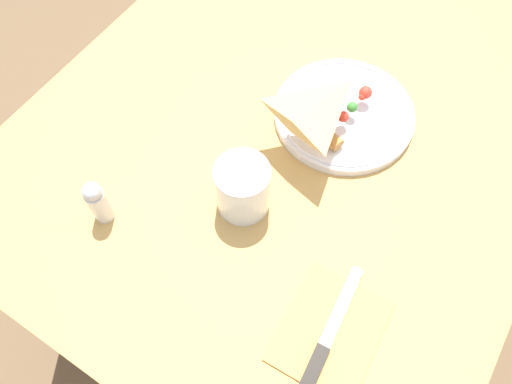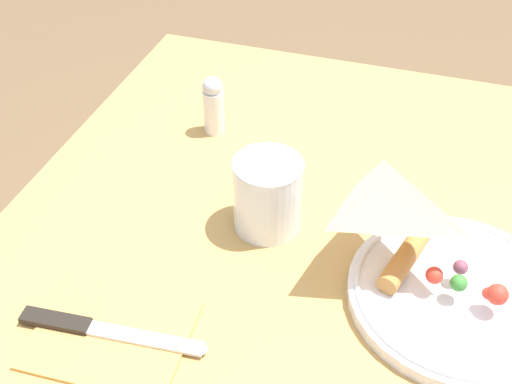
% 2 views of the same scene
% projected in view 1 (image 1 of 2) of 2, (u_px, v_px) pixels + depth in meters
% --- Properties ---
extents(ground_plane, '(6.00, 6.00, 0.00)m').
position_uv_depth(ground_plane, '(282.00, 263.00, 1.50)').
color(ground_plane, brown).
extents(dining_table, '(1.05, 0.86, 0.72)m').
position_uv_depth(dining_table, '(296.00, 150.00, 0.96)').
color(dining_table, tan).
rests_on(dining_table, ground_plane).
extents(plate_pizza, '(0.24, 0.24, 0.05)m').
position_uv_depth(plate_pizza, '(344.00, 113.00, 0.86)').
color(plate_pizza, white).
rests_on(plate_pizza, dining_table).
extents(milk_glass, '(0.08, 0.08, 0.10)m').
position_uv_depth(milk_glass, '(243.00, 189.00, 0.76)').
color(milk_glass, white).
rests_on(milk_glass, dining_table).
extents(napkin_folded, '(0.17, 0.14, 0.00)m').
position_uv_depth(napkin_folded, '(330.00, 331.00, 0.70)').
color(napkin_folded, '#E59E4C').
rests_on(napkin_folded, dining_table).
extents(butter_knife, '(0.21, 0.04, 0.01)m').
position_uv_depth(butter_knife, '(328.00, 337.00, 0.69)').
color(butter_knife, black).
rests_on(butter_knife, napkin_folded).
extents(salt_shaker, '(0.03, 0.03, 0.09)m').
position_uv_depth(salt_shaker, '(98.00, 201.00, 0.74)').
color(salt_shaker, silver).
rests_on(salt_shaker, dining_table).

